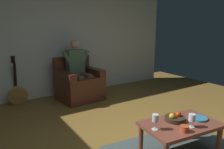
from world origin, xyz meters
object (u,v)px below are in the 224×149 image
Objects in this scene: guitar at (18,94)px; person_seated at (78,68)px; candle_jar at (184,129)px; armchair at (79,84)px; coffee_table at (180,128)px; wine_glass_far at (192,118)px; wine_glass_near at (155,119)px; fruit_bowl at (175,118)px; decorative_dish at (198,118)px.

person_seated is at bearing 162.70° from guitar.
armchair is at bearing -89.82° from candle_jar.
coffee_table is 6.10× the size of wine_glass_far.
guitar is 6.14× the size of wine_glass_far.
guitar is 3.04m from wine_glass_near.
fruit_bowl is at bearing 87.54° from person_seated.
decorative_dish is at bearing 118.18° from guitar.
armchair is at bearing -95.05° from wine_glass_near.
wine_glass_near is at bearing 108.21° from guitar.
coffee_table is at bearing 114.26° from guitar.
guitar is (1.32, -2.92, -0.13)m from coffee_table.
candle_jar is (0.14, 0.16, 0.10)m from coffee_table.
candle_jar is at bearing 84.51° from person_seated.
fruit_bowl reaches higher than decorative_dish.
armchair reaches higher than wine_glass_near.
wine_glass_near is (0.22, 2.51, -0.15)m from person_seated.
candle_jar is (0.41, 0.12, 0.02)m from decorative_dish.
wine_glass_far is at bearing 20.03° from decorative_dish.
wine_glass_far is (-1.33, 3.06, 0.30)m from guitar.
candle_jar is (0.13, 0.25, 0.00)m from fruit_bowl.
guitar is (1.17, -0.36, -0.46)m from person_seated.
person_seated is 2.49m from fruit_bowl.
wine_glass_far is at bearing 154.66° from wine_glass_near.
person_seated reaches higher than guitar.
armchair is 0.70× the size of person_seated.
person_seated is at bearing -86.68° from coffee_table.
guitar is at bearing -61.82° from decorative_dish.
person_seated is at bearing -86.80° from fruit_bowl.
coffee_table is (-0.15, 2.56, 0.02)m from armchair.
guitar is 3.35m from wine_glass_far.
person_seated is 5.94× the size of decorative_dish.
coffee_table is 10.23× the size of candle_jar.
fruit_bowl is (-0.14, 2.48, 0.12)m from armchair.
wine_glass_near is at bearing -25.34° from wine_glass_far.
guitar is at bearing -69.11° from candle_jar.
wine_glass_near is 1.13× the size of wine_glass_far.
candle_jar is (-0.01, 2.72, -0.24)m from person_seated.
candle_jar is (-0.01, 2.72, 0.12)m from armchair.
fruit_bowl is at bearing 114.73° from guitar.
candle_jar is at bearing 137.92° from wine_glass_near.
armchair reaches higher than candle_jar.
wine_glass_near is (0.37, -0.05, 0.19)m from coffee_table.
armchair reaches higher than wine_glass_far.
guitar reaches higher than fruit_bowl.
guitar is 3.13m from fruit_bowl.
armchair is 2.57m from coffee_table.
candle_jar is at bearing 10.06° from wine_glass_far.
wine_glass_near reaches higher than fruit_bowl.
wine_glass_near is 0.66m from decorative_dish.
armchair is 1.23m from guitar.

